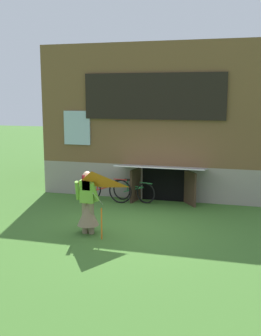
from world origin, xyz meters
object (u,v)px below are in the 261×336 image
object	(u,v)px
kite	(92,191)
person	(88,208)
bicycle_green	(133,191)
bicycle_red	(105,189)

from	to	relation	value
kite	person	bearing A→B (deg)	119.71
person	kite	xyz separation A→B (m)	(0.34, -0.60, 0.58)
kite	bicycle_green	size ratio (longest dim) A/B	1.01
person	kite	size ratio (longest dim) A/B	1.02
bicycle_green	bicycle_red	bearing A→B (deg)	-147.13
bicycle_green	bicycle_red	xyz separation A→B (m)	(-0.85, -0.26, 0.05)
person	bicycle_green	distance (m)	3.22
kite	bicycle_red	xyz separation A→B (m)	(-0.92, 3.53, -0.83)
person	kite	bearing A→B (deg)	-36.90
bicycle_green	kite	bearing A→B (deg)	-73.02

